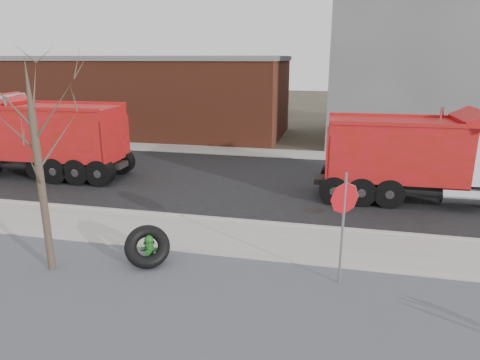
% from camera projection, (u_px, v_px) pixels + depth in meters
% --- Properties ---
extents(ground, '(120.00, 120.00, 0.00)m').
position_uv_depth(ground, '(205.00, 240.00, 12.53)').
color(ground, '#383328').
rests_on(ground, ground).
extents(gravel_verge, '(60.00, 5.00, 0.03)m').
position_uv_depth(gravel_verge, '(156.00, 304.00, 9.25)').
color(gravel_verge, slate).
rests_on(gravel_verge, ground).
extents(sidewalk, '(60.00, 2.50, 0.06)m').
position_uv_depth(sidewalk, '(207.00, 235.00, 12.76)').
color(sidewalk, '#9E9B93').
rests_on(sidewalk, ground).
extents(curb, '(60.00, 0.15, 0.11)m').
position_uv_depth(curb, '(219.00, 219.00, 13.97)').
color(curb, '#9E9B93').
rests_on(curb, ground).
extents(road, '(60.00, 9.40, 0.02)m').
position_uv_depth(road, '(248.00, 181.00, 18.44)').
color(road, black).
rests_on(road, ground).
extents(far_sidewalk, '(60.00, 2.00, 0.06)m').
position_uv_depth(far_sidewalk, '(269.00, 153.00, 23.77)').
color(far_sidewalk, '#9E9B93').
rests_on(far_sidewalk, ground).
extents(building_grey, '(12.00, 10.00, 8.00)m').
position_uv_depth(building_grey, '(429.00, 77.00, 26.39)').
color(building_grey, gray).
rests_on(building_grey, ground).
extents(building_brick, '(20.20, 8.20, 5.30)m').
position_uv_depth(building_brick, '(140.00, 95.00, 29.86)').
color(building_brick, brown).
rests_on(building_brick, ground).
extents(bare_tree, '(3.20, 3.20, 5.20)m').
position_uv_depth(bare_tree, '(35.00, 141.00, 9.87)').
color(bare_tree, '#382D23').
rests_on(bare_tree, ground).
extents(fire_hydrant, '(0.45, 0.44, 0.79)m').
position_uv_depth(fire_hydrant, '(149.00, 251.00, 10.99)').
color(fire_hydrant, '#286526').
rests_on(fire_hydrant, ground).
extents(truck_tire, '(1.47, 1.40, 1.08)m').
position_uv_depth(truck_tire, '(147.00, 247.00, 10.88)').
color(truck_tire, black).
rests_on(truck_tire, ground).
extents(stop_sign, '(0.62, 0.44, 2.71)m').
position_uv_depth(stop_sign, '(344.00, 210.00, 9.59)').
color(stop_sign, gray).
rests_on(stop_sign, ground).
extents(dump_truck_red_a, '(8.39, 2.51, 3.38)m').
position_uv_depth(dump_truck_red_a, '(425.00, 156.00, 15.41)').
color(dump_truck_red_a, black).
rests_on(dump_truck_red_a, ground).
extents(dump_truck_red_b, '(8.48, 2.70, 3.57)m').
position_uv_depth(dump_truck_red_b, '(40.00, 136.00, 18.81)').
color(dump_truck_red_b, black).
rests_on(dump_truck_red_b, ground).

